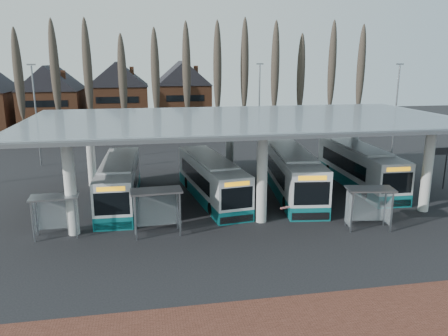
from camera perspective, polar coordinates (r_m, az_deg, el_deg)
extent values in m
plane|color=black|center=(27.32, 6.24, -8.79)|extent=(140.00, 140.00, 0.00)
cylinder|color=silver|center=(28.04, -19.44, -2.44)|extent=(0.70, 0.70, 6.00)
cylinder|color=silver|center=(38.63, -17.02, 2.08)|extent=(0.70, 0.70, 6.00)
cylinder|color=silver|center=(28.63, 4.98, -1.35)|extent=(0.70, 0.70, 6.00)
cylinder|color=silver|center=(39.07, 0.74, 2.82)|extent=(0.70, 0.70, 6.00)
cylinder|color=silver|center=(33.78, 25.02, -0.26)|extent=(0.70, 0.70, 6.00)
cylinder|color=silver|center=(42.98, 16.66, 3.25)|extent=(0.70, 0.70, 6.00)
cube|color=gray|center=(33.23, 2.59, 6.53)|extent=(32.00, 16.00, 0.12)
cube|color=silver|center=(33.22, 2.59, 6.65)|extent=(31.50, 15.50, 0.04)
cone|color=#473D33|center=(59.05, -25.04, 9.46)|extent=(0.36, 0.36, 14.50)
ellipsoid|color=#473D33|center=(58.98, -25.21, 11.13)|extent=(1.10, 1.10, 11.02)
cone|color=#473D33|center=(58.19, -21.18, 9.77)|extent=(0.36, 0.36, 14.50)
ellipsoid|color=#473D33|center=(58.11, -21.33, 11.48)|extent=(1.10, 1.10, 11.02)
cone|color=#473D33|center=(57.59, -17.21, 10.05)|extent=(0.36, 0.36, 14.50)
ellipsoid|color=#473D33|center=(57.52, -17.34, 11.77)|extent=(1.10, 1.10, 11.02)
cone|color=#473D33|center=(57.27, -13.18, 10.28)|extent=(0.36, 0.36, 14.50)
ellipsoid|color=#473D33|center=(57.20, -13.27, 12.02)|extent=(1.10, 1.10, 11.02)
cone|color=#473D33|center=(57.23, -9.11, 10.46)|extent=(0.36, 0.36, 14.50)
ellipsoid|color=#473D33|center=(57.16, -9.18, 12.20)|extent=(1.10, 1.10, 11.02)
cone|color=#473D33|center=(57.47, -5.05, 10.59)|extent=(0.36, 0.36, 14.50)
ellipsoid|color=#473D33|center=(57.39, -5.09, 12.33)|extent=(1.10, 1.10, 11.02)
cone|color=#473D33|center=(57.98, -1.05, 10.67)|extent=(0.36, 0.36, 14.50)
ellipsoid|color=#473D33|center=(57.91, -1.05, 12.39)|extent=(1.10, 1.10, 11.02)
cone|color=#473D33|center=(58.76, 2.87, 10.70)|extent=(0.36, 0.36, 14.50)
ellipsoid|color=#473D33|center=(58.69, 2.89, 12.40)|extent=(1.10, 1.10, 11.02)
cone|color=#473D33|center=(59.80, 6.67, 10.68)|extent=(0.36, 0.36, 14.50)
ellipsoid|color=#473D33|center=(59.73, 6.72, 12.35)|extent=(1.10, 1.10, 11.02)
cone|color=#473D33|center=(61.08, 10.33, 10.62)|extent=(0.36, 0.36, 14.50)
ellipsoid|color=#473D33|center=(61.01, 10.40, 12.25)|extent=(1.10, 1.10, 11.02)
cone|color=#473D33|center=(62.60, 13.82, 10.52)|extent=(0.36, 0.36, 14.50)
ellipsoid|color=#473D33|center=(62.53, 13.91, 12.11)|extent=(1.10, 1.10, 11.02)
cone|color=#473D33|center=(64.32, 17.13, 10.39)|extent=(0.36, 0.36, 14.50)
ellipsoid|color=#473D33|center=(64.26, 17.24, 11.94)|extent=(1.10, 1.10, 11.02)
cube|color=brown|center=(69.72, -21.32, 7.19)|extent=(8.00, 10.00, 7.00)
pyramid|color=black|center=(69.37, -21.84, 12.93)|extent=(8.30, 10.30, 3.50)
cube|color=brown|center=(68.57, -13.45, 7.65)|extent=(8.00, 10.00, 7.00)
pyramid|color=black|center=(68.21, -13.79, 13.50)|extent=(8.30, 10.30, 3.50)
cube|color=brown|center=(68.73, -5.45, 7.98)|extent=(8.00, 10.00, 7.00)
pyramid|color=black|center=(68.37, -5.59, 13.82)|extent=(8.30, 10.30, 3.50)
cylinder|color=slate|center=(47.64, -23.30, 6.14)|extent=(0.16, 0.16, 10.00)
cube|color=slate|center=(47.32, -23.90, 12.25)|extent=(0.80, 0.15, 0.15)
cylinder|color=slate|center=(52.17, 4.61, 7.79)|extent=(0.16, 0.16, 10.00)
cube|color=slate|center=(51.88, 4.72, 13.40)|extent=(0.80, 0.15, 0.15)
cylinder|color=slate|center=(52.22, 21.50, 6.89)|extent=(0.16, 0.16, 10.00)
cube|color=slate|center=(51.94, 22.01, 12.47)|extent=(0.80, 0.15, 0.15)
cube|color=silver|center=(33.72, -13.49, -1.54)|extent=(2.86, 11.74, 2.72)
cube|color=#0D6266|center=(34.09, -13.37, -3.67)|extent=(2.88, 11.76, 0.88)
cube|color=silver|center=(33.39, -13.63, 0.79)|extent=(2.46, 7.07, 0.18)
cube|color=black|center=(34.17, -13.44, -1.17)|extent=(2.79, 8.48, 1.07)
cube|color=black|center=(28.16, -14.45, -4.56)|extent=(2.18, 0.13, 1.46)
cube|color=black|center=(39.33, -12.82, 0.83)|extent=(2.11, 0.13, 1.17)
cube|color=orange|center=(27.88, -14.57, -2.66)|extent=(1.74, 0.11, 0.29)
cube|color=black|center=(28.66, -14.27, -7.32)|extent=(2.36, 0.15, 0.49)
cylinder|color=black|center=(30.72, -16.01, -5.73)|extent=(0.30, 0.94, 0.93)
cylinder|color=black|center=(30.49, -11.80, -5.63)|extent=(0.30, 0.94, 0.93)
cylinder|color=black|center=(37.44, -14.68, -2.12)|extent=(0.30, 0.94, 0.93)
cylinder|color=black|center=(37.26, -11.24, -2.01)|extent=(0.30, 0.94, 0.93)
cube|color=silver|center=(33.71, -1.65, -1.18)|extent=(4.03, 11.81, 2.70)
cube|color=#0D6266|center=(34.08, -1.63, -3.30)|extent=(4.05, 11.84, 0.87)
cube|color=silver|center=(33.38, -1.66, 1.14)|extent=(3.15, 7.19, 0.17)
cube|color=black|center=(34.14, -1.88, -0.82)|extent=(3.62, 8.61, 1.06)
cube|color=black|center=(28.44, 1.70, -3.96)|extent=(2.15, 0.36, 1.45)
cube|color=black|center=(39.10, -4.08, 1.05)|extent=(2.08, 0.35, 1.16)
cube|color=orange|center=(28.16, 1.71, -2.09)|extent=(1.71, 0.28, 0.29)
cube|color=black|center=(28.93, 1.67, -6.68)|extent=(2.33, 0.40, 0.48)
cylinder|color=black|center=(30.42, -1.66, -5.38)|extent=(0.40, 0.96, 0.93)
cylinder|color=black|center=(31.10, 2.30, -4.95)|extent=(0.40, 0.96, 0.93)
cylinder|color=black|center=(36.93, -4.80, -1.93)|extent=(0.40, 0.96, 0.93)
cylinder|color=black|center=(37.48, -1.48, -1.65)|extent=(0.40, 0.96, 0.93)
cube|color=silver|center=(35.33, 8.82, -0.35)|extent=(4.24, 12.96, 2.97)
cube|color=#0D6266|center=(35.71, 8.74, -2.58)|extent=(4.26, 12.99, 0.95)
cube|color=silver|center=(34.99, 8.91, 2.09)|extent=(3.35, 7.88, 0.19)
cube|color=black|center=(35.81, 8.65, 0.02)|extent=(3.84, 9.43, 1.17)
cube|color=black|center=(29.38, 11.39, -3.28)|extent=(2.37, 0.35, 1.59)
cube|color=black|center=(41.37, 7.01, 1.95)|extent=(2.29, 0.34, 1.27)
cube|color=orange|center=(29.09, 11.48, -1.29)|extent=(1.89, 0.28, 0.32)
cube|color=black|center=(29.89, 11.23, -6.19)|extent=(2.56, 0.40, 0.53)
cylinder|color=black|center=(31.69, 8.07, -4.63)|extent=(0.42, 1.05, 1.02)
cylinder|color=black|center=(32.26, 12.35, -4.49)|extent=(0.42, 1.05, 1.02)
cylinder|color=black|center=(38.99, 5.86, -1.03)|extent=(0.42, 1.05, 1.02)
cylinder|color=black|center=(39.45, 9.37, -0.97)|extent=(0.42, 1.05, 1.02)
cube|color=silver|center=(39.10, 17.23, 0.47)|extent=(3.01, 12.41, 2.88)
cube|color=#0D6266|center=(39.43, 17.09, -1.49)|extent=(3.03, 12.43, 0.92)
cube|color=silver|center=(38.79, 17.39, 2.61)|extent=(2.59, 7.47, 0.18)
cube|color=black|center=(39.52, 16.92, 0.79)|extent=(2.94, 8.96, 1.13)
cube|color=black|center=(33.84, 21.68, -1.84)|extent=(2.31, 0.14, 1.54)
cube|color=black|center=(44.55, 13.87, 2.42)|extent=(2.23, 0.13, 1.23)
cube|color=orange|center=(33.59, 21.83, -0.15)|extent=(1.83, 0.11, 0.31)
cube|color=black|center=(34.27, 21.44, -4.32)|extent=(2.49, 0.16, 0.51)
cylinder|color=black|center=(35.54, 18.03, -3.17)|extent=(0.32, 1.00, 0.99)
cylinder|color=black|center=(36.65, 21.36, -2.94)|extent=(0.32, 1.00, 0.99)
cylinder|color=black|center=(42.12, 13.55, -0.25)|extent=(0.32, 1.00, 0.99)
cylinder|color=black|center=(43.06, 16.49, -0.13)|extent=(0.32, 1.00, 0.99)
cube|color=gray|center=(28.19, -23.68, -6.49)|extent=(0.08, 0.08, 2.49)
cube|color=gray|center=(27.85, -18.81, -6.29)|extent=(0.08, 0.08, 2.49)
cube|color=gray|center=(29.21, -23.32, -5.76)|extent=(0.08, 0.08, 2.49)
cube|color=gray|center=(28.88, -18.63, -5.56)|extent=(0.08, 0.08, 2.49)
cube|color=gray|center=(28.11, -21.35, -3.54)|extent=(2.86, 1.55, 0.10)
cube|color=silver|center=(29.05, -20.99, -5.54)|extent=(2.39, 0.17, 1.99)
cube|color=silver|center=(28.69, -23.61, -6.03)|extent=(0.10, 1.10, 1.99)
cube|color=silver|center=(28.34, -18.63, -5.82)|extent=(0.10, 1.10, 1.99)
cube|color=gray|center=(26.59, -11.47, -6.46)|extent=(0.09, 0.09, 2.76)
cube|color=gray|center=(26.79, -5.78, -6.09)|extent=(0.09, 0.09, 2.76)
cube|color=gray|center=(27.73, -11.58, -5.61)|extent=(0.09, 0.09, 2.76)
cube|color=gray|center=(27.92, -6.13, -5.26)|extent=(0.09, 0.09, 2.76)
cube|color=gray|center=(26.78, -8.85, -2.96)|extent=(3.17, 1.72, 0.11)
cube|color=silver|center=(27.83, -8.86, -5.29)|extent=(2.64, 0.20, 2.21)
cube|color=silver|center=(27.14, -11.65, -5.92)|extent=(0.11, 1.21, 2.21)
cube|color=silver|center=(27.34, -5.85, -5.55)|extent=(0.11, 1.21, 2.21)
cube|color=gray|center=(28.38, 16.34, -5.61)|extent=(0.10, 0.10, 2.61)
cube|color=gray|center=(29.21, 21.06, -5.43)|extent=(0.10, 0.10, 2.61)
cube|color=gray|center=(29.41, 15.70, -4.87)|extent=(0.10, 0.10, 2.61)
cube|color=gray|center=(30.22, 20.27, -4.72)|extent=(0.10, 0.10, 2.61)
cube|color=gray|center=(28.88, 18.57, -2.61)|extent=(3.12, 1.92, 0.10)
cube|color=silver|center=(29.82, 17.99, -4.67)|extent=(2.47, 0.46, 2.08)
cube|color=silver|center=(28.86, 15.92, -5.14)|extent=(0.23, 1.14, 2.08)
cube|color=silver|center=(29.71, 20.76, -4.97)|extent=(0.23, 1.14, 2.08)
cylinder|color=black|center=(40.75, 26.93, -0.07)|extent=(0.11, 0.11, 3.46)
cube|color=black|center=(40.45, 27.16, 2.01)|extent=(2.38, 0.15, 0.59)
cube|color=black|center=(30.39, 8.89, -5.35)|extent=(0.08, 0.08, 1.15)
cube|color=red|center=(29.79, 9.24, -4.91)|extent=(2.22, 0.78, 0.10)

